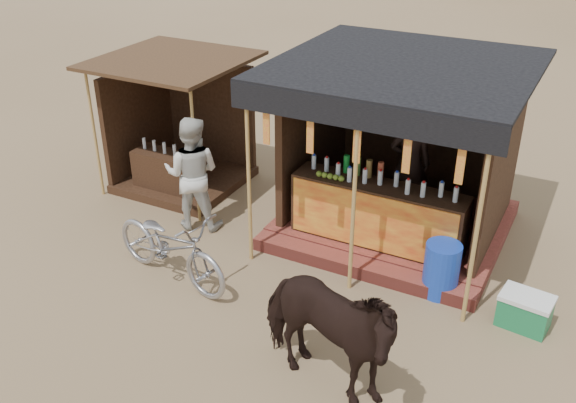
% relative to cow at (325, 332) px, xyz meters
% --- Properties ---
extents(ground, '(120.00, 120.00, 0.00)m').
position_rel_cow_xyz_m(ground, '(-1.50, 0.40, -0.80)').
color(ground, '#846B4C').
rests_on(ground, ground).
extents(main_stall, '(3.60, 3.61, 2.78)m').
position_rel_cow_xyz_m(main_stall, '(-0.49, 3.76, 0.23)').
color(main_stall, '#943930').
rests_on(main_stall, ground).
extents(secondary_stall, '(2.40, 2.40, 2.38)m').
position_rel_cow_xyz_m(secondary_stall, '(-4.66, 3.63, 0.05)').
color(secondary_stall, '#3C2416').
rests_on(secondary_stall, ground).
extents(cow, '(2.03, 1.19, 1.61)m').
position_rel_cow_xyz_m(cow, '(0.00, 0.00, 0.00)').
color(cow, black).
rests_on(cow, ground).
extents(motorbike, '(2.21, 1.12, 1.11)m').
position_rel_cow_xyz_m(motorbike, '(-2.82, 0.98, -0.25)').
color(motorbike, '#999AA1').
rests_on(motorbike, ground).
extents(bystander, '(1.10, 0.98, 1.88)m').
position_rel_cow_xyz_m(bystander, '(-3.42, 2.40, 0.14)').
color(bystander, silver).
rests_on(bystander, ground).
extents(blue_barrel, '(0.61, 0.61, 0.78)m').
position_rel_cow_xyz_m(blue_barrel, '(0.65, 2.40, -0.41)').
color(blue_barrel, '#183EB7').
rests_on(blue_barrel, ground).
extents(cooler, '(0.69, 0.51, 0.46)m').
position_rel_cow_xyz_m(cooler, '(1.81, 2.21, -0.57)').
color(cooler, '#1A7643').
rests_on(cooler, ground).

